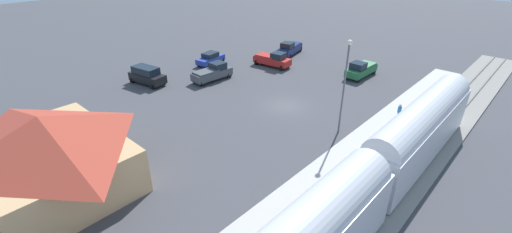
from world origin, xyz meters
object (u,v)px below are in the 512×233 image
at_px(passenger_train, 372,177).
at_px(sedan_blue, 210,58).
at_px(suv_black, 147,75).
at_px(light_pole_near_platform, 345,78).
at_px(station_building, 48,151).
at_px(pickup_navy, 290,48).
at_px(pickup_green, 361,69).
at_px(pickup_red, 273,59).
at_px(pedestrian_on_platform, 399,111).
at_px(pickup_charcoal, 213,72).

distance_m(passenger_train, sedan_blue, 33.48).
relative_size(suv_black, light_pole_near_platform, 0.58).
xyz_separation_m(passenger_train, station_building, (18.00, 12.75, 0.13)).
distance_m(suv_black, light_pole_near_platform, 25.02).
relative_size(pickup_navy, light_pole_near_platform, 0.65).
height_order(pickup_navy, suv_black, suv_black).
bearing_deg(suv_black, station_building, 129.79).
distance_m(pickup_green, pickup_red, 12.17).
xyz_separation_m(passenger_train, pedestrian_on_platform, (3.46, -13.74, -1.58)).
xyz_separation_m(pedestrian_on_platform, pickup_navy, (21.69, -10.75, -0.25)).
distance_m(suv_black, pickup_red, 17.40).
bearing_deg(pickup_red, pedestrian_on_platform, 166.83).
relative_size(pedestrian_on_platform, pickup_navy, 0.30).
xyz_separation_m(pedestrian_on_platform, pickup_green, (8.82, -9.35, -0.25)).
distance_m(pickup_charcoal, sedan_blue, 6.40).
bearing_deg(pickup_charcoal, station_building, 109.56).
bearing_deg(pickup_green, pedestrian_on_platform, 133.32).
bearing_deg(sedan_blue, suv_black, 89.80).
distance_m(station_building, pickup_green, 36.35).
relative_size(passenger_train, pickup_navy, 5.88).
xyz_separation_m(station_building, pickup_red, (5.53, -31.19, -1.96)).
xyz_separation_m(suv_black, pickup_green, (-18.55, -20.45, -0.12)).
bearing_deg(passenger_train, pickup_navy, -44.25).
distance_m(passenger_train, suv_black, 30.98).
height_order(pickup_charcoal, suv_black, suv_black).
distance_m(passenger_train, pickup_green, 26.22).
bearing_deg(sedan_blue, pickup_green, -151.43).
bearing_deg(pickup_navy, pickup_green, 173.77).
height_order(suv_black, pickup_green, suv_black).
bearing_deg(pickup_red, sedan_blue, 36.78).
bearing_deg(passenger_train, pedestrian_on_platform, -75.87).
bearing_deg(station_building, pedestrian_on_platform, -118.75).
bearing_deg(sedan_blue, pickup_red, -143.22).
relative_size(pedestrian_on_platform, pickup_red, 0.31).
height_order(pedestrian_on_platform, pickup_green, pickup_green).
xyz_separation_m(station_building, pedestrian_on_platform, (-14.54, -26.50, -1.71)).
xyz_separation_m(pickup_navy, pickup_red, (-1.62, 6.06, 0.00)).
bearing_deg(station_building, passenger_train, -144.68).
distance_m(pickup_navy, sedan_blue, 12.80).
height_order(passenger_train, station_building, station_building).
relative_size(pickup_navy, pickup_green, 1.05).
relative_size(passenger_train, pedestrian_on_platform, 19.60).
relative_size(pickup_navy, suv_black, 1.11).
bearing_deg(passenger_train, station_building, 35.32).
bearing_deg(passenger_train, light_pole_near_platform, -50.11).
relative_size(pedestrian_on_platform, pickup_charcoal, 0.31).
bearing_deg(pickup_red, passenger_train, 141.91).
distance_m(passenger_train, pickup_red, 29.95).
bearing_deg(station_building, light_pole_near_platform, -118.20).
xyz_separation_m(pickup_navy, sedan_blue, (5.64, 11.49, -0.15)).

